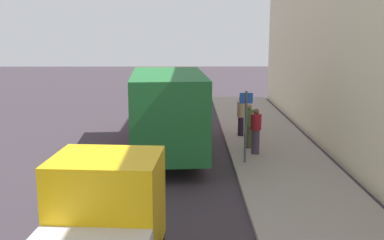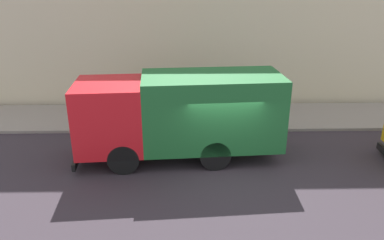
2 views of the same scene
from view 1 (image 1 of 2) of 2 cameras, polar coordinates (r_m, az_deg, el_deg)
The scene contains 8 objects.
ground at distance 15.86m, azimuth -5.80°, elevation -5.70°, with size 80.00×80.00×0.00m, color #352C34.
sidewalk at distance 16.10m, azimuth 11.24°, elevation -5.37°, with size 3.44×30.00×0.13m, color gray.
building_facade at distance 16.04m, azimuth 19.90°, elevation 11.94°, with size 0.50×30.00×9.97m, color beige.
large_utility_truck at distance 16.86m, azimuth -3.06°, elevation 1.55°, with size 2.91×7.52×3.13m.
pedestrian_walking at distance 16.77m, azimuth 7.91°, elevation -1.26°, with size 0.55×0.55×1.67m.
pedestrian_standing at distance 19.50m, azimuth 6.10°, elevation 0.59°, with size 0.44×0.44×1.66m.
pedestrian_third at distance 17.54m, azimuth 7.05°, elevation -0.57°, with size 0.34×0.34×1.70m.
street_sign_post at distance 15.57m, azimuth 6.68°, elevation -0.04°, with size 0.44×0.08×2.46m.
Camera 1 is at (1.49, -15.08, 4.68)m, focal length 43.03 mm.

